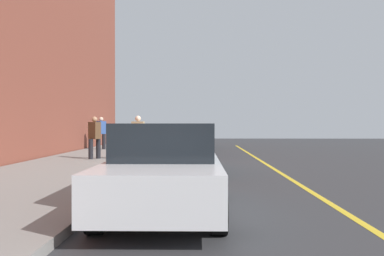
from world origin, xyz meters
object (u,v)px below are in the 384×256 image
at_px(parked_car_white, 166,167).
at_px(pedestrian_brown_coat, 95,136).
at_px(parked_car_black, 192,136).
at_px(pedestrian_blue_coat, 101,132).
at_px(rolling_suitcase, 139,154).
at_px(parked_car_charcoal, 184,147).
at_px(pedestrian_tan_coat, 138,136).
at_px(parked_car_maroon, 188,140).

xyz_separation_m(parked_car_white, pedestrian_brown_coat, (-8.95, -3.53, 0.27)).
distance_m(parked_car_black, parked_car_white, 18.94).
height_order(parked_car_white, pedestrian_blue_coat, pedestrian_blue_coat).
bearing_deg(parked_car_black, rolling_suitcase, -8.83).
relative_size(pedestrian_blue_coat, pedestrian_brown_coat, 1.05).
xyz_separation_m(parked_car_black, pedestrian_brown_coat, (10.00, -3.56, 0.27)).
bearing_deg(pedestrian_brown_coat, parked_car_white, 21.51).
relative_size(pedestrian_blue_coat, rolling_suitcase, 1.96).
bearing_deg(parked_car_white, parked_car_charcoal, 179.55).
xyz_separation_m(parked_car_black, pedestrian_tan_coat, (10.42, -1.80, 0.28)).
distance_m(pedestrian_brown_coat, pedestrian_tan_coat, 1.81).
distance_m(parked_car_maroon, parked_car_white, 12.44).
height_order(pedestrian_brown_coat, pedestrian_tan_coat, pedestrian_tan_coat).
bearing_deg(pedestrian_blue_coat, pedestrian_tan_coat, 24.19).
height_order(parked_car_white, pedestrian_brown_coat, pedestrian_brown_coat).
height_order(parked_car_black, rolling_suitcase, parked_car_black).
xyz_separation_m(parked_car_white, rolling_suitcase, (-8.09, -1.66, -0.34)).
xyz_separation_m(parked_car_charcoal, pedestrian_blue_coat, (-8.80, -4.82, 0.31)).
height_order(parked_car_maroon, parked_car_charcoal, same).
relative_size(pedestrian_brown_coat, pedestrian_tan_coat, 0.99).
xyz_separation_m(parked_car_white, pedestrian_blue_coat, (-15.20, -4.77, 0.31)).
bearing_deg(pedestrian_brown_coat, pedestrian_blue_coat, -168.75).
relative_size(parked_car_charcoal, rolling_suitcase, 5.29).
xyz_separation_m(parked_car_charcoal, pedestrian_brown_coat, (-2.55, -3.58, 0.27)).
xyz_separation_m(parked_car_black, pedestrian_blue_coat, (3.74, -4.80, 0.32)).
xyz_separation_m(pedestrian_brown_coat, pedestrian_tan_coat, (0.43, 1.76, 0.01)).
relative_size(parked_car_black, parked_car_white, 0.93).
bearing_deg(parked_car_white, pedestrian_brown_coat, -158.49).
xyz_separation_m(parked_car_black, parked_car_charcoal, (12.54, 0.02, 0.00)).
relative_size(parked_car_black, pedestrian_tan_coat, 2.60).
distance_m(parked_car_maroon, pedestrian_blue_coat, 5.51).
distance_m(parked_car_charcoal, parked_car_white, 6.40).
xyz_separation_m(parked_car_charcoal, pedestrian_tan_coat, (-2.12, -1.82, 0.28)).
bearing_deg(parked_car_maroon, parked_car_charcoal, 0.64).
relative_size(pedestrian_tan_coat, rolling_suitcase, 1.89).
relative_size(parked_car_white, pedestrian_brown_coat, 2.83).
bearing_deg(parked_car_charcoal, parked_car_maroon, -179.36).
bearing_deg(pedestrian_brown_coat, parked_car_maroon, 134.82).
height_order(parked_car_maroon, pedestrian_brown_coat, pedestrian_brown_coat).
bearing_deg(pedestrian_tan_coat, pedestrian_brown_coat, -103.72).
bearing_deg(pedestrian_brown_coat, pedestrian_tan_coat, 76.28).
xyz_separation_m(parked_car_maroon, pedestrian_blue_coat, (-2.77, -4.75, 0.31)).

